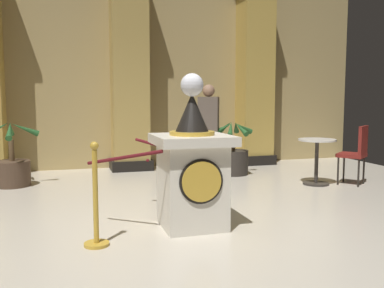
{
  "coord_description": "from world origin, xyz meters",
  "views": [
    {
      "loc": [
        -1.22,
        -4.42,
        1.39
      ],
      "look_at": [
        0.07,
        -0.06,
        0.91
      ],
      "focal_mm": 40.04,
      "sensor_mm": 36.0,
      "label": 1
    }
  ],
  "objects": [
    {
      "name": "ground_plane",
      "position": [
        0.0,
        0.0,
        0.0
      ],
      "size": [
        10.2,
        10.2,
        0.0
      ],
      "primitive_type": "plane",
      "color": "beige"
    },
    {
      "name": "cafe_chair_red",
      "position": [
        3.26,
        1.37,
        0.57
      ],
      "size": [
        0.56,
        0.56,
        0.96
      ],
      "color": "black",
      "rests_on": "ground_plane"
    },
    {
      "name": "pedestal_clock",
      "position": [
        0.07,
        -0.06,
        0.64
      ],
      "size": [
        0.81,
        0.81,
        1.66
      ],
      "color": "silver",
      "rests_on": "ground_plane"
    },
    {
      "name": "potted_palm_left",
      "position": [
        -2.05,
        2.85,
        0.29
      ],
      "size": [
        0.86,
        0.85,
        1.07
      ],
      "color": "#4C3828",
      "rests_on": "ground_plane"
    },
    {
      "name": "column_centre_rear",
      "position": [
        0.0,
        4.01,
        1.85
      ],
      "size": [
        0.83,
        0.83,
        3.73
      ],
      "color": "black",
      "rests_on": "ground_plane"
    },
    {
      "name": "potted_palm_right",
      "position": [
        1.72,
        2.84,
        0.32
      ],
      "size": [
        0.82,
        0.77,
        1.04
      ],
      "color": "#2D2823",
      "rests_on": "ground_plane"
    },
    {
      "name": "back_wall",
      "position": [
        0.0,
        4.33,
        1.94
      ],
      "size": [
        10.2,
        0.16,
        3.89
      ],
      "primitive_type": "cube",
      "color": "tan",
      "rests_on": "ground_plane"
    },
    {
      "name": "stanchion_near",
      "position": [
        0.28,
        0.97,
        0.34
      ],
      "size": [
        0.24,
        0.24,
        0.98
      ],
      "color": "gold",
      "rests_on": "ground_plane"
    },
    {
      "name": "cafe_table",
      "position": [
        2.67,
        1.58,
        0.48
      ],
      "size": [
        0.6,
        0.6,
        0.74
      ],
      "color": "#332D28",
      "rests_on": "ground_plane"
    },
    {
      "name": "bystander_guest",
      "position": [
        1.25,
        2.87,
        0.87
      ],
      "size": [
        0.42,
        0.36,
        1.65
      ],
      "color": "brown",
      "rests_on": "ground_plane"
    },
    {
      "name": "stanchion_far",
      "position": [
        -0.97,
        -0.38,
        0.35
      ],
      "size": [
        0.24,
        0.24,
        1.0
      ],
      "color": "gold",
      "rests_on": "ground_plane"
    },
    {
      "name": "column_right",
      "position": [
        2.66,
        4.01,
        1.85
      ],
      "size": [
        0.79,
        0.79,
        3.73
      ],
      "color": "black",
      "rests_on": "ground_plane"
    },
    {
      "name": "velvet_rope",
      "position": [
        -0.34,
        0.29,
        0.79
      ],
      "size": [
        1.33,
        1.33,
        0.22
      ],
      "color": "#591419"
    }
  ]
}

